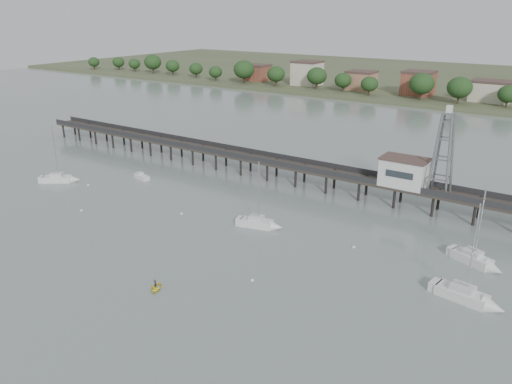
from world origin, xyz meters
TOP-DOWN VIEW (x-y plane):
  - ground_plane at (0.00, 0.00)m, footprint 500.00×500.00m
  - pier at (0.00, 60.00)m, footprint 150.00×5.00m
  - pier_building at (25.00, 60.00)m, footprint 8.40×5.40m
  - lattice_tower at (31.50, 60.00)m, footprint 3.20×3.20m
  - sailboat_e at (42.08, 43.41)m, footprint 7.90×4.93m
  - sailboat_a at (-39.18, 33.19)m, footprint 7.58×6.35m
  - sailboat_c at (9.10, 37.22)m, footprint 7.58×3.91m
  - sailboat_d at (43.49, 32.64)m, footprint 8.70×3.73m
  - white_tender at (-26.72, 43.95)m, footprint 4.08×2.35m
  - yellow_dinghy at (8.33, 12.86)m, footprint 1.86×1.31m
  - dinghy_occupant at (8.33, 12.86)m, footprint 0.72×1.25m
  - mooring_buoys at (5.44, 30.26)m, footprint 85.17×17.62m
  - far_shore at (0.36, 239.58)m, footprint 500.00×170.00m

SIDE VIEW (x-z plane):
  - ground_plane at x=0.00m, z-range 0.00..0.00m
  - yellow_dinghy at x=8.33m, z-range -1.27..1.27m
  - dinghy_occupant at x=8.33m, z-range -0.14..0.14m
  - mooring_buoys at x=5.44m, z-range -0.12..0.28m
  - white_tender at x=-26.72m, z-range -0.28..1.21m
  - sailboat_d at x=43.49m, z-range -6.31..7.58m
  - sailboat_a at x=-39.18m, z-range -5.76..7.05m
  - sailboat_e at x=42.08m, z-range -5.68..6.97m
  - sailboat_c at x=9.10m, z-range -5.42..6.71m
  - far_shore at x=0.36m, z-range -4.25..6.15m
  - pier at x=0.00m, z-range 1.04..6.54m
  - pier_building at x=25.00m, z-range 4.02..9.32m
  - lattice_tower at x=31.50m, z-range 3.35..18.85m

